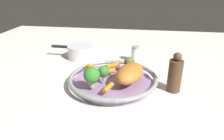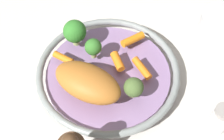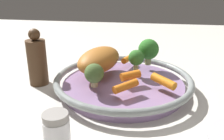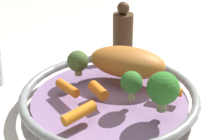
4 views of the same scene
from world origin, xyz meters
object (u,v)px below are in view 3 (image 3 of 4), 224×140
(baby_carrot_right, at_px, (163,81))
(baby_carrot_near_rim, at_px, (127,59))
(serving_bowl, at_px, (123,83))
(broccoli_floret_large, at_px, (136,58))
(pepper_mill, at_px, (37,60))
(roast_chicken_piece, at_px, (99,60))
(broccoli_floret_edge, at_px, (149,50))
(baby_carrot_back, at_px, (126,86))
(baby_carrot_center, at_px, (130,75))
(broccoli_floret_small, at_px, (94,74))
(salt_shaker, at_px, (57,136))

(baby_carrot_right, bearing_deg, baby_carrot_near_rim, -147.10)
(serving_bowl, xyz_separation_m, broccoli_floret_large, (-0.04, 0.03, 0.05))
(broccoli_floret_large, distance_m, pepper_mill, 0.27)
(roast_chicken_piece, xyz_separation_m, baby_carrot_near_rim, (-0.08, 0.07, -0.02))
(pepper_mill, bearing_deg, serving_bowl, 87.57)
(roast_chicken_piece, relative_size, broccoli_floret_edge, 2.21)
(baby_carrot_back, distance_m, baby_carrot_center, 0.06)
(roast_chicken_piece, height_order, broccoli_floret_large, roast_chicken_piece)
(baby_carrot_center, height_order, broccoli_floret_small, broccoli_floret_small)
(broccoli_floret_small, bearing_deg, baby_carrot_back, 84.06)
(baby_carrot_back, relative_size, broccoli_floret_large, 1.10)
(baby_carrot_right, height_order, baby_carrot_center, same)
(baby_carrot_right, distance_m, broccoli_floret_large, 0.11)
(salt_shaker, bearing_deg, baby_carrot_center, 158.85)
(serving_bowl, relative_size, roast_chicken_piece, 2.16)
(baby_carrot_right, relative_size, baby_carrot_near_rim, 1.18)
(roast_chicken_piece, height_order, baby_carrot_center, roast_chicken_piece)
(roast_chicken_piece, xyz_separation_m, baby_carrot_right, (0.07, 0.17, -0.02))
(salt_shaker, bearing_deg, broccoli_floret_edge, 159.54)
(serving_bowl, distance_m, broccoli_floret_edge, 0.13)
(roast_chicken_piece, distance_m, pepper_mill, 0.17)
(broccoli_floret_small, relative_size, salt_shaker, 0.66)
(baby_carrot_right, relative_size, pepper_mill, 0.42)
(roast_chicken_piece, distance_m, broccoli_floret_large, 0.10)
(roast_chicken_piece, distance_m, baby_carrot_near_rim, 0.11)
(roast_chicken_piece, xyz_separation_m, broccoli_floret_edge, (-0.07, 0.13, 0.01))
(serving_bowl, distance_m, baby_carrot_back, 0.09)
(baby_carrot_right, distance_m, pepper_mill, 0.34)
(baby_carrot_center, distance_m, broccoli_floret_edge, 0.13)
(serving_bowl, xyz_separation_m, baby_carrot_center, (0.02, 0.02, 0.03))
(salt_shaker, distance_m, pepper_mill, 0.32)
(roast_chicken_piece, relative_size, baby_carrot_back, 2.61)
(roast_chicken_piece, bearing_deg, baby_carrot_back, 36.58)
(serving_bowl, distance_m, salt_shaker, 0.28)
(broccoli_floret_small, bearing_deg, salt_shaker, -5.21)
(baby_carrot_right, height_order, broccoli_floret_small, broccoli_floret_small)
(baby_carrot_near_rim, bearing_deg, pepper_mill, -65.92)
(baby_carrot_back, distance_m, baby_carrot_near_rim, 0.19)
(baby_carrot_back, distance_m, baby_carrot_right, 0.09)
(salt_shaker, bearing_deg, roast_chicken_piece, 178.35)
(baby_carrot_center, bearing_deg, baby_carrot_right, 73.89)
(baby_carrot_right, relative_size, baby_carrot_center, 1.29)
(roast_chicken_piece, distance_m, broccoli_floret_small, 0.10)
(broccoli_floret_large, bearing_deg, baby_carrot_center, -8.68)
(baby_carrot_near_rim, relative_size, broccoli_floret_small, 0.99)
(broccoli_floret_edge, bearing_deg, baby_carrot_right, 15.04)
(baby_carrot_back, bearing_deg, baby_carrot_near_rim, -175.14)
(serving_bowl, height_order, broccoli_floret_large, broccoli_floret_large)
(baby_carrot_near_rim, distance_m, pepper_mill, 0.25)
(baby_carrot_right, height_order, pepper_mill, pepper_mill)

